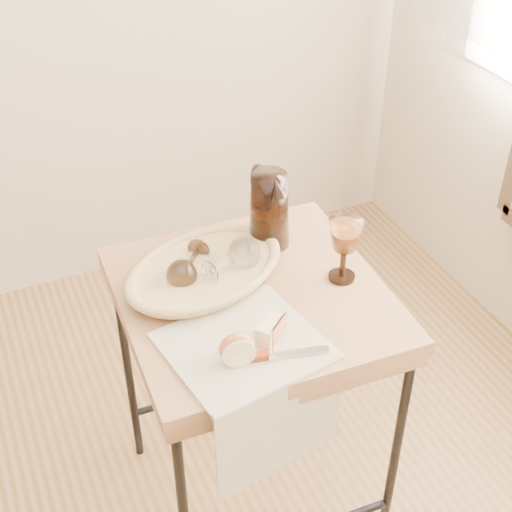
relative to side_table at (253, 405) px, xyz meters
name	(u,v)px	position (x,y,z in m)	size (l,w,h in m)	color
side_table	(253,405)	(0.00, 0.00, 0.00)	(0.61, 0.61, 0.78)	brown
tea_towel	(243,345)	(-0.09, -0.16, 0.39)	(0.32, 0.29, 0.01)	beige
bread_basket	(205,273)	(-0.08, 0.09, 0.41)	(0.37, 0.25, 0.04)	#9E7D56
goblet_lying_a	(189,263)	(-0.12, 0.11, 0.44)	(0.12, 0.07, 0.07)	#493725
goblet_lying_b	(230,262)	(-0.03, 0.07, 0.44)	(0.14, 0.08, 0.08)	white
pitcher	(269,209)	(0.12, 0.17, 0.49)	(0.15, 0.23, 0.24)	black
wine_goblet	(344,250)	(0.22, -0.04, 0.47)	(0.08, 0.08, 0.17)	white
apple_half	(237,347)	(-0.12, -0.20, 0.43)	(0.08, 0.04, 0.07)	red
apple_wedge	(269,330)	(-0.03, -0.17, 0.42)	(0.07, 0.04, 0.05)	#FFE7B4
table_knife	(275,354)	(-0.05, -0.22, 0.40)	(0.21, 0.02, 0.02)	silver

